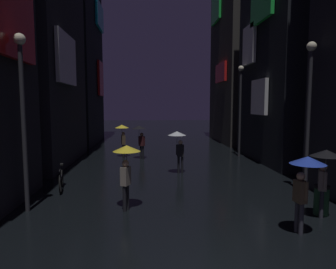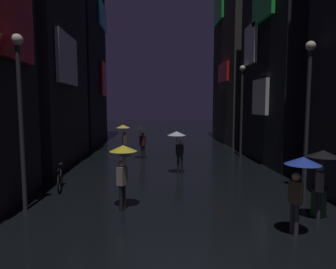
{
  "view_description": "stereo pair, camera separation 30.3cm",
  "coord_description": "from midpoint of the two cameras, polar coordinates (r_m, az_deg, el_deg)",
  "views": [
    {
      "loc": [
        -1.16,
        -5.03,
        3.45
      ],
      "look_at": [
        0.0,
        10.58,
        1.86
      ],
      "focal_mm": 32.0,
      "sensor_mm": 36.0,
      "label": 1
    },
    {
      "loc": [
        -0.86,
        -5.05,
        3.45
      ],
      "look_at": [
        0.0,
        10.58,
        1.86
      ],
      "focal_mm": 32.0,
      "sensor_mm": 36.0,
      "label": 2
    }
  ],
  "objects": [
    {
      "name": "building_left_far",
      "position": [
        29.08,
        -17.07,
        21.15
      ],
      "size": [
        4.25,
        8.41,
        22.54
      ],
      "color": "black",
      "rests_on": "ground"
    },
    {
      "name": "building_right_far",
      "position": [
        28.8,
        14.72,
        16.7
      ],
      "size": [
        4.25,
        7.82,
        17.97
      ],
      "color": "#33302D",
      "rests_on": "ground"
    },
    {
      "name": "pedestrian_near_crossing_black",
      "position": [
        18.87,
        -4.73,
        0.35
      ],
      "size": [
        0.9,
        0.9,
        2.12
      ],
      "color": "black",
      "rests_on": "ground"
    },
    {
      "name": "pedestrian_midstreet_centre_yellow",
      "position": [
        9.85,
        -7.72,
        -4.68
      ],
      "size": [
        0.9,
        0.9,
        2.12
      ],
      "color": "black",
      "rests_on": "ground"
    },
    {
      "name": "pedestrian_far_right_yellow",
      "position": [
        19.63,
        -8.02,
        0.52
      ],
      "size": [
        0.9,
        0.9,
        2.12
      ],
      "color": "black",
      "rests_on": "ground"
    },
    {
      "name": "trash_bin",
      "position": [
        10.64,
        27.52,
        -11.16
      ],
      "size": [
        0.46,
        0.46,
        0.93
      ],
      "color": "#265933",
      "rests_on": "ground"
    },
    {
      "name": "building_right_mid",
      "position": [
        19.86,
        23.01,
        14.75
      ],
      "size": [
        4.25,
        7.25,
        13.38
      ],
      "color": "black",
      "rests_on": "ground"
    },
    {
      "name": "bicycle_parked_at_storefront",
      "position": [
        13.06,
        -19.22,
        -8.1
      ],
      "size": [
        0.42,
        1.8,
        0.96
      ],
      "color": "black",
      "rests_on": "ground"
    },
    {
      "name": "streetlamp_right_far",
      "position": [
        20.15,
        14.29,
        6.25
      ],
      "size": [
        0.36,
        0.36,
        5.93
      ],
      "color": "#2D2D33",
      "rests_on": "ground"
    },
    {
      "name": "pedestrian_foreground_left_black",
      "position": [
        10.01,
        28.05,
        -5.15
      ],
      "size": [
        0.9,
        0.9,
        2.12
      ],
      "color": "#2D2D38",
      "rests_on": "ground"
    },
    {
      "name": "pedestrian_foreground_right_clear",
      "position": [
        14.82,
        2.45,
        -1.12
      ],
      "size": [
        0.9,
        0.9,
        2.12
      ],
      "color": "black",
      "rests_on": "ground"
    },
    {
      "name": "streetlamp_left_near",
      "position": [
        10.5,
        -25.6,
        5.52
      ],
      "size": [
        0.36,
        0.36,
        5.62
      ],
      "color": "#2D2D33",
      "rests_on": "ground"
    },
    {
      "name": "pedestrian_midstreet_left_blue",
      "position": [
        8.53,
        24.84,
        -6.8
      ],
      "size": [
        0.9,
        0.9,
        2.12
      ],
      "color": "#2D2D38",
      "rests_on": "ground"
    },
    {
      "name": "streetlamp_right_near",
      "position": [
        12.49,
        25.76,
        5.83
      ],
      "size": [
        0.36,
        0.36,
        5.76
      ],
      "color": "#2D2D33",
      "rests_on": "ground"
    }
  ]
}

